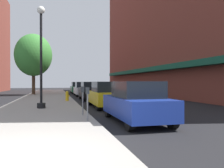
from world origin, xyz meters
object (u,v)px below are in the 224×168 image
object	(u,v)px
car_green	(77,88)
lamppost	(41,55)
tree_near	(33,55)
car_blue	(136,102)
car_white	(83,89)
fire_hydrant	(67,96)
car_black	(91,91)
parking_meter_near	(83,97)
car_yellow	(106,95)
parking_meter_far	(88,100)

from	to	relation	value
car_green	lamppost	bearing A→B (deg)	-100.05
tree_near	car_blue	size ratio (longest dim) A/B	1.75
car_white	fire_hydrant	bearing A→B (deg)	-103.12
lamppost	car_white	distance (m)	14.08
car_white	car_blue	bearing A→B (deg)	-88.29
car_black	car_green	bearing A→B (deg)	91.92
parking_meter_near	car_white	world-z (taller)	car_white
parking_meter_near	lamppost	bearing A→B (deg)	120.47
lamppost	car_yellow	world-z (taller)	lamppost
lamppost	parking_meter_far	size ratio (longest dim) A/B	4.50
parking_meter_near	car_black	xyz separation A→B (m)	(1.95, 10.36, -0.14)
fire_hydrant	parking_meter_near	distance (m)	8.33
car_yellow	parking_meter_far	bearing A→B (deg)	-110.61
car_yellow	car_white	size ratio (longest dim) A/B	1.00
tree_near	car_yellow	world-z (taller)	tree_near
lamppost	car_white	world-z (taller)	lamppost
car_blue	car_green	distance (m)	24.79
car_black	parking_meter_far	bearing A→B (deg)	-97.36
fire_hydrant	car_yellow	world-z (taller)	car_yellow
lamppost	car_black	size ratio (longest dim) A/B	1.37
lamppost	car_white	xyz separation A→B (m)	(3.95, 13.30, -2.39)
car_black	fire_hydrant	bearing A→B (deg)	-135.41
fire_hydrant	car_yellow	distance (m)	4.95
lamppost	fire_hydrant	xyz separation A→B (m)	(1.73, 4.91, -2.68)
lamppost	car_blue	world-z (taller)	lamppost
parking_meter_far	car_black	xyz separation A→B (m)	(1.95, 11.93, -0.14)
fire_hydrant	tree_near	bearing A→B (deg)	107.19
fire_hydrant	car_green	distance (m)	14.92
tree_near	car_yellow	distance (m)	17.35
car_white	car_green	distance (m)	6.37
lamppost	car_green	xyz separation A→B (m)	(3.95, 19.66, -2.39)
lamppost	tree_near	xyz separation A→B (m)	(-1.80, 16.31, 1.79)
car_yellow	car_blue	bearing A→B (deg)	-90.97
lamppost	car_blue	xyz separation A→B (m)	(3.95, -5.13, -2.39)
fire_hydrant	car_blue	world-z (taller)	car_blue
parking_meter_near	car_black	bearing A→B (deg)	79.34
parking_meter_far	car_yellow	world-z (taller)	car_yellow
car_white	parking_meter_far	bearing A→B (deg)	-94.38
tree_near	car_yellow	size ratio (longest dim) A/B	1.75
tree_near	car_green	bearing A→B (deg)	30.23
fire_hydrant	tree_near	size ratio (longest dim) A/B	0.11
fire_hydrant	tree_near	world-z (taller)	tree_near
fire_hydrant	car_black	distance (m)	3.04
car_yellow	fire_hydrant	bearing A→B (deg)	115.73
parking_meter_near	car_white	xyz separation A→B (m)	(1.95, 16.70, -0.14)
parking_meter_far	fire_hydrant	bearing A→B (deg)	91.58
parking_meter_far	car_green	xyz separation A→B (m)	(1.95, 24.64, -0.14)
parking_meter_near	car_blue	world-z (taller)	car_blue
car_black	car_green	distance (m)	12.71
fire_hydrant	tree_near	xyz separation A→B (m)	(-3.53, 11.40, 4.47)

